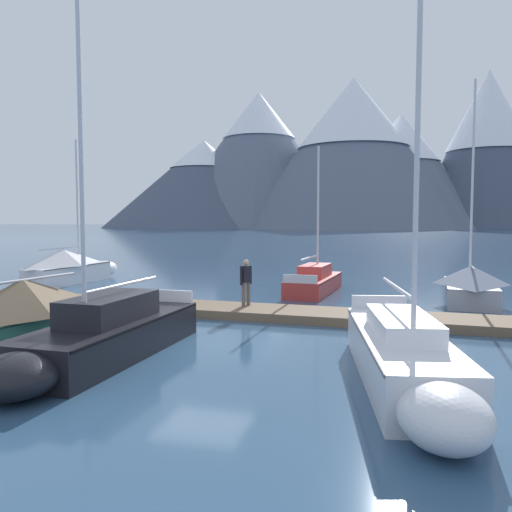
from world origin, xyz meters
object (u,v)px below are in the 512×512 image
at_px(sailboat_far_berth, 316,281).
at_px(sailboat_mid_dock_port, 9,315).
at_px(sailboat_nearest_berth, 72,267).
at_px(person_on_dock, 246,279).
at_px(sailboat_mid_dock_starboard, 102,336).
at_px(sailboat_end_of_dock, 470,284).
at_px(sailboat_outer_slip, 405,358).

bearing_deg(sailboat_far_berth, sailboat_mid_dock_port, -117.68).
height_order(sailboat_nearest_berth, person_on_dock, sailboat_nearest_berth).
relative_size(sailboat_mid_dock_starboard, sailboat_far_berth, 1.33).
bearing_deg(sailboat_mid_dock_port, sailboat_end_of_dock, 39.59).
distance_m(sailboat_mid_dock_starboard, person_on_dock, 7.13).
distance_m(sailboat_outer_slip, person_on_dock, 8.98).
xyz_separation_m(sailboat_nearest_berth, person_on_dock, (11.62, -6.51, 0.37)).
xyz_separation_m(sailboat_mid_dock_port, sailboat_outer_slip, (10.33, -1.04, -0.23)).
bearing_deg(sailboat_end_of_dock, sailboat_mid_dock_starboard, -130.54).
distance_m(sailboat_far_berth, sailboat_outer_slip, 14.22).
bearing_deg(sailboat_far_berth, sailboat_nearest_berth, -179.83).
distance_m(sailboat_nearest_berth, sailboat_mid_dock_port, 14.30).
bearing_deg(sailboat_mid_dock_starboard, sailboat_outer_slip, -2.41).
bearing_deg(person_on_dock, sailboat_far_berth, 75.56).
height_order(sailboat_far_berth, sailboat_outer_slip, sailboat_outer_slip).
xyz_separation_m(sailboat_mid_dock_port, sailboat_mid_dock_starboard, (3.26, -0.74, -0.23)).
xyz_separation_m(sailboat_outer_slip, sailboat_end_of_dock, (2.95, 12.02, 0.13)).
relative_size(sailboat_mid_dock_port, sailboat_mid_dock_starboard, 0.78).
distance_m(sailboat_far_berth, person_on_dock, 6.80).
bearing_deg(sailboat_mid_dock_starboard, sailboat_nearest_berth, 126.48).
bearing_deg(sailboat_outer_slip, sailboat_nearest_berth, 141.12).
bearing_deg(sailboat_nearest_berth, sailboat_far_berth, 0.17).
height_order(sailboat_mid_dock_port, sailboat_mid_dock_starboard, sailboat_mid_dock_starboard).
bearing_deg(sailboat_end_of_dock, sailboat_far_berth, 165.52).
xyz_separation_m(sailboat_nearest_berth, sailboat_mid_dock_starboard, (9.91, -13.40, -0.27)).
height_order(sailboat_outer_slip, sailboat_end_of_dock, sailboat_end_of_dock).
height_order(sailboat_mid_dock_starboard, sailboat_outer_slip, sailboat_mid_dock_starboard).
xyz_separation_m(sailboat_far_berth, sailboat_end_of_dock, (6.62, -1.71, 0.23)).
height_order(sailboat_mid_dock_starboard, person_on_dock, sailboat_mid_dock_starboard).
distance_m(sailboat_outer_slip, sailboat_end_of_dock, 12.38).
distance_m(sailboat_mid_dock_starboard, sailboat_outer_slip, 7.08).
xyz_separation_m(sailboat_nearest_berth, sailboat_mid_dock_port, (6.65, -12.66, -0.04)).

